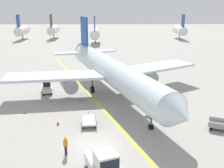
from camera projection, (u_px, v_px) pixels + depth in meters
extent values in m
plane|color=#9E9B93|center=(95.00, 144.00, 24.57)|extent=(300.00, 300.00, 0.00)
cube|color=yellow|center=(113.00, 121.00, 29.40)|extent=(26.74, 75.60, 0.01)
cylinder|color=silver|center=(112.00, 71.00, 36.79)|extent=(13.04, 29.40, 3.30)
cone|color=silver|center=(180.00, 115.00, 22.25)|extent=(3.85, 3.33, 3.23)
cone|color=silver|center=(82.00, 50.00, 51.39)|extent=(3.88, 3.68, 3.14)
cube|color=silver|center=(154.00, 67.00, 40.76)|extent=(13.39, 10.52, 0.36)
cylinder|color=gray|center=(148.00, 76.00, 39.60)|extent=(2.85, 3.65, 1.90)
cube|color=silver|center=(55.00, 76.00, 35.73)|extent=(13.45, 6.02, 0.36)
cylinder|color=gray|center=(69.00, 84.00, 35.67)|extent=(2.85, 3.65, 1.90)
cube|color=navy|center=(84.00, 32.00, 48.20)|extent=(1.59, 3.87, 5.20)
cube|color=silver|center=(101.00, 51.00, 49.89)|extent=(5.63, 4.34, 0.24)
cube|color=silver|center=(69.00, 53.00, 47.87)|extent=(5.53, 3.18, 0.24)
cylinder|color=#4C4C51|center=(152.00, 115.00, 27.01)|extent=(0.20, 0.20, 3.12)
cylinder|color=black|center=(151.00, 127.00, 27.37)|extent=(0.52, 0.64, 0.56)
cylinder|color=#4C4C51|center=(121.00, 79.00, 39.86)|extent=(0.20, 0.20, 3.12)
cylinder|color=black|center=(121.00, 86.00, 40.17)|extent=(0.65, 1.02, 0.96)
cylinder|color=#4C4C51|center=(92.00, 82.00, 38.38)|extent=(0.20, 0.20, 3.12)
cylinder|color=black|center=(92.00, 89.00, 38.69)|extent=(0.65, 1.02, 0.96)
cube|color=black|center=(167.00, 103.00, 23.94)|extent=(2.98, 1.87, 0.60)
cube|color=silver|center=(103.00, 166.00, 20.02)|extent=(3.02, 4.03, 0.80)
cube|color=silver|center=(106.00, 159.00, 19.19)|extent=(1.99, 2.04, 1.10)
cube|color=black|center=(110.00, 165.00, 18.50)|extent=(1.37, 0.57, 0.77)
cylinder|color=black|center=(107.00, 160.00, 21.54)|extent=(0.41, 0.64, 0.60)
cylinder|color=black|center=(88.00, 164.00, 20.98)|extent=(0.41, 0.64, 0.60)
cube|color=silver|center=(47.00, 89.00, 38.43)|extent=(1.90, 2.66, 0.70)
cube|color=silver|center=(47.00, 83.00, 37.79)|extent=(1.29, 1.32, 1.10)
cube|color=black|center=(47.00, 84.00, 37.32)|extent=(0.96, 0.34, 0.77)
cylinder|color=black|center=(51.00, 92.00, 37.92)|extent=(0.37, 0.64, 0.60)
cylinder|color=black|center=(43.00, 93.00, 37.61)|extent=(0.37, 0.64, 0.60)
cylinder|color=black|center=(50.00, 89.00, 39.46)|extent=(0.37, 0.64, 0.60)
cylinder|color=black|center=(43.00, 90.00, 39.15)|extent=(0.37, 0.64, 0.60)
cube|color=silver|center=(160.00, 100.00, 33.91)|extent=(3.81, 3.67, 0.60)
cylinder|color=black|center=(157.00, 107.00, 32.67)|extent=(0.59, 0.57, 0.60)
cylinder|color=black|center=(149.00, 104.00, 33.55)|extent=(0.59, 0.57, 0.60)
cylinder|color=black|center=(170.00, 101.00, 34.43)|extent=(0.59, 0.57, 0.60)
cylinder|color=black|center=(162.00, 99.00, 35.31)|extent=(0.59, 0.57, 0.60)
cube|color=black|center=(157.00, 94.00, 33.24)|extent=(4.29, 4.04, 1.76)
cube|color=yellow|center=(160.00, 94.00, 32.89)|extent=(3.75, 3.45, 1.84)
cube|color=yellow|center=(154.00, 93.00, 33.51)|extent=(3.75, 3.45, 1.84)
cube|color=#A5A5A8|center=(89.00, 120.00, 28.49)|extent=(1.73, 2.92, 0.16)
cube|color=#4C4C51|center=(88.00, 114.00, 30.26)|extent=(0.16, 0.90, 0.08)
cylinder|color=#4C4C51|center=(88.00, 112.00, 30.69)|extent=(0.12, 0.12, 0.05)
cube|color=gray|center=(82.00, 118.00, 28.34)|extent=(0.30, 2.80, 0.50)
cube|color=gray|center=(96.00, 118.00, 28.49)|extent=(0.30, 2.80, 0.50)
cylinder|color=black|center=(83.00, 119.00, 29.50)|extent=(0.15, 0.37, 0.36)
cylinder|color=black|center=(94.00, 118.00, 29.62)|extent=(0.15, 0.37, 0.36)
cylinder|color=black|center=(83.00, 127.00, 27.50)|extent=(0.15, 0.37, 0.36)
cylinder|color=black|center=(95.00, 127.00, 27.62)|extent=(0.15, 0.37, 0.36)
cube|color=#A5A5A8|center=(223.00, 126.00, 27.20)|extent=(3.17, 2.54, 0.16)
cube|color=gray|center=(224.00, 121.00, 27.78)|extent=(2.57, 1.23, 0.50)
cube|color=gray|center=(223.00, 127.00, 26.47)|extent=(2.57, 1.23, 0.50)
cylinder|color=black|center=(212.00, 124.00, 28.20)|extent=(0.38, 0.26, 0.36)
cylinder|color=black|center=(211.00, 129.00, 27.15)|extent=(0.38, 0.26, 0.36)
cylinder|color=#26262D|center=(66.00, 150.00, 22.70)|extent=(0.24, 0.24, 0.85)
cube|color=orange|center=(65.00, 143.00, 22.50)|extent=(0.36, 0.22, 0.56)
sphere|color=#9E7051|center=(65.00, 139.00, 22.39)|extent=(0.20, 0.20, 0.20)
sphere|color=yellow|center=(65.00, 138.00, 22.37)|extent=(0.24, 0.24, 0.24)
cone|color=orange|center=(143.00, 87.00, 40.52)|extent=(0.36, 0.36, 0.44)
cone|color=orange|center=(80.00, 100.00, 35.09)|extent=(0.36, 0.36, 0.44)
cone|color=orange|center=(58.00, 123.00, 28.38)|extent=(0.36, 0.36, 0.44)
cone|color=orange|center=(25.00, 112.00, 31.36)|extent=(0.36, 0.36, 0.44)
cylinder|color=silver|center=(22.00, 31.00, 95.26)|extent=(3.00, 10.00, 3.00)
cylinder|color=#3F3F3F|center=(23.00, 37.00, 95.92)|extent=(0.30, 0.30, 1.60)
cube|color=navy|center=(18.00, 21.00, 90.91)|extent=(0.24, 3.20, 4.40)
cylinder|color=silver|center=(54.00, 30.00, 98.05)|extent=(3.00, 10.00, 3.00)
cylinder|color=#3F3F3F|center=(54.00, 36.00, 98.70)|extent=(0.30, 0.30, 1.60)
cube|color=#333338|center=(51.00, 21.00, 93.69)|extent=(0.24, 3.20, 4.40)
cylinder|color=silver|center=(95.00, 34.00, 85.93)|extent=(3.00, 10.00, 3.00)
cylinder|color=#3F3F3F|center=(95.00, 41.00, 86.59)|extent=(0.30, 0.30, 1.60)
cube|color=navy|center=(95.00, 23.00, 81.58)|extent=(0.24, 3.20, 4.40)
cylinder|color=silver|center=(180.00, 30.00, 96.97)|extent=(3.00, 10.00, 3.00)
cylinder|color=#3F3F3F|center=(179.00, 37.00, 97.63)|extent=(0.30, 0.30, 1.60)
cube|color=navy|center=(183.00, 21.00, 92.62)|extent=(0.24, 3.20, 4.40)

